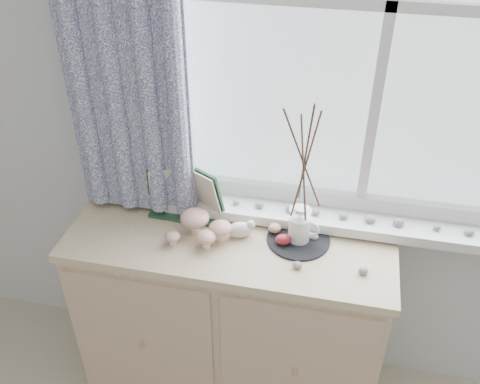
{
  "coord_description": "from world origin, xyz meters",
  "views": [
    {
      "loc": [
        0.2,
        0.31,
        2.11
      ],
      "look_at": [
        -0.1,
        1.7,
        1.1
      ],
      "focal_mm": 40.0,
      "sensor_mm": 36.0,
      "label": 1
    }
  ],
  "objects_px": {
    "toadstool_cluster": "(201,226)",
    "botanical_book": "(183,196)",
    "twig_pitcher": "(305,160)",
    "sideboard": "(230,319)"
  },
  "relations": [
    {
      "from": "botanical_book",
      "to": "toadstool_cluster",
      "type": "height_order",
      "value": "botanical_book"
    },
    {
      "from": "twig_pitcher",
      "to": "botanical_book",
      "type": "bearing_deg",
      "value": -168.99
    },
    {
      "from": "toadstool_cluster",
      "to": "botanical_book",
      "type": "bearing_deg",
      "value": 135.87
    },
    {
      "from": "sideboard",
      "to": "twig_pitcher",
      "type": "height_order",
      "value": "twig_pitcher"
    },
    {
      "from": "botanical_book",
      "to": "toadstool_cluster",
      "type": "relative_size",
      "value": 1.42
    },
    {
      "from": "sideboard",
      "to": "botanical_book",
      "type": "xyz_separation_m",
      "value": [
        -0.19,
        0.08,
        0.54
      ]
    },
    {
      "from": "sideboard",
      "to": "toadstool_cluster",
      "type": "bearing_deg",
      "value": -172.92
    },
    {
      "from": "botanical_book",
      "to": "toadstool_cluster",
      "type": "bearing_deg",
      "value": -42.99
    },
    {
      "from": "botanical_book",
      "to": "toadstool_cluster",
      "type": "xyz_separation_m",
      "value": [
        0.09,
        -0.09,
        -0.06
      ]
    },
    {
      "from": "toadstool_cluster",
      "to": "twig_pitcher",
      "type": "xyz_separation_m",
      "value": [
        0.35,
        0.06,
        0.29
      ]
    }
  ]
}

